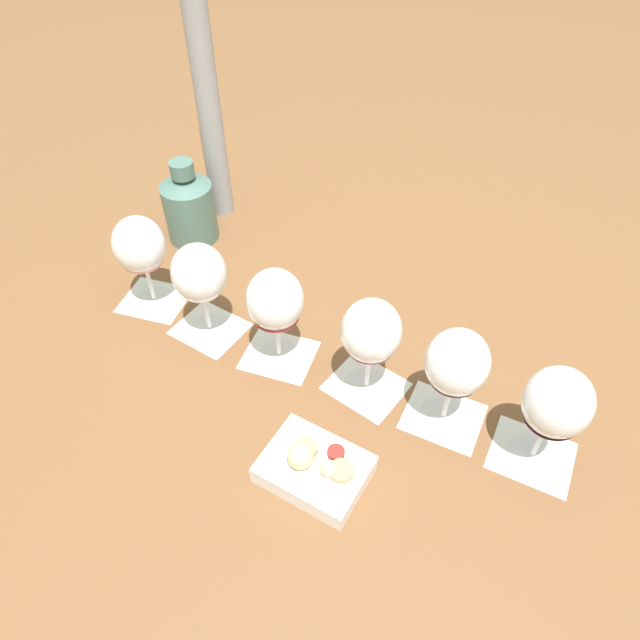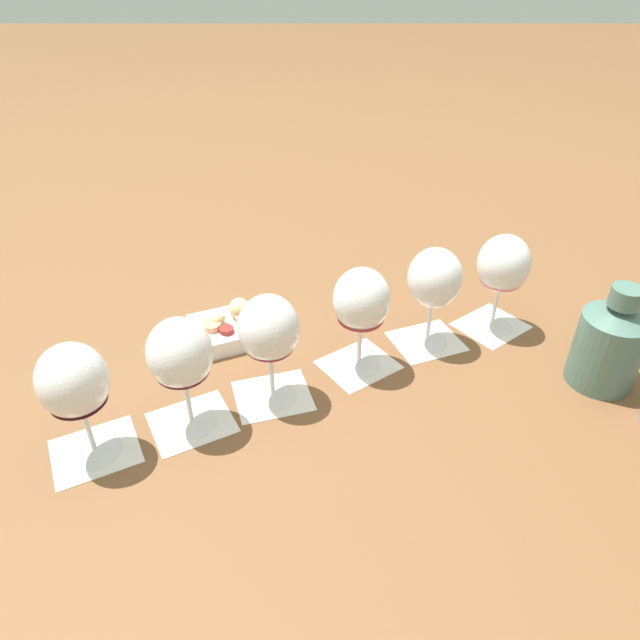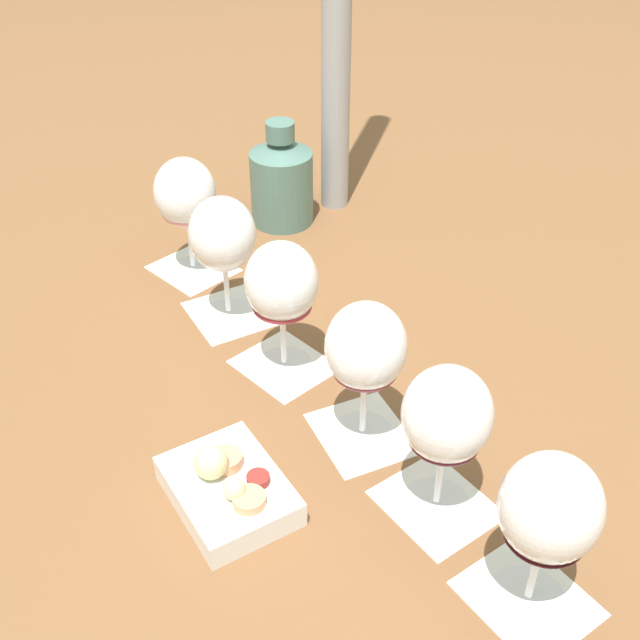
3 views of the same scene
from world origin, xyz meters
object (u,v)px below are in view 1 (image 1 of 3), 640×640
wine_glass_0 (140,249)px  snack_dish (314,467)px  wine_glass_5 (556,406)px  wine_glass_4 (456,366)px  wine_glass_3 (371,335)px  wine_glass_1 (200,277)px  wine_glass_2 (275,303)px  ceramic_vase (189,206)px

wine_glass_0 → snack_dish: (0.45, 0.03, -0.10)m
wine_glass_5 → wine_glass_4: bearing=-155.8°
wine_glass_3 → snack_dish: 0.20m
wine_glass_1 → wine_glass_5: same height
wine_glass_0 → wine_glass_3: 0.41m
wine_glass_4 → wine_glass_0: bearing=-153.8°
snack_dish → wine_glass_4: bearing=80.4°
wine_glass_2 → wine_glass_3: 0.15m
wine_glass_1 → wine_glass_5: (0.48, 0.24, 0.00)m
wine_glass_1 → wine_glass_2: bearing=27.7°
wine_glass_0 → wine_glass_4: (0.48, 0.24, 0.00)m
wine_glass_0 → snack_dish: wine_glass_0 is taller
wine_glass_0 → snack_dish: 0.46m
wine_glass_3 → wine_glass_4: (0.11, 0.06, 0.00)m
wine_glass_4 → wine_glass_5: bearing=24.2°
wine_glass_3 → ceramic_vase: bearing=-175.7°
wine_glass_1 → wine_glass_2: same height
wine_glass_0 → wine_glass_2: bearing=24.3°
wine_glass_0 → wine_glass_3: (0.37, 0.18, -0.00)m
wine_glass_4 → snack_dish: bearing=-99.6°
wine_glass_1 → wine_glass_4: 0.41m
wine_glass_2 → ceramic_vase: (-0.37, 0.04, -0.05)m
wine_glass_5 → snack_dish: size_ratio=1.02×
wine_glass_5 → ceramic_vase: size_ratio=1.04×
wine_glass_1 → wine_glass_2: 0.13m
wine_glass_2 → wine_glass_3: bearing=29.1°
wine_glass_5 → wine_glass_3: bearing=-154.6°
ceramic_vase → wine_glass_4: bearing=8.6°
wine_glass_0 → wine_glass_1: same height
wine_glass_1 → wine_glass_2: size_ratio=1.00×
wine_glass_1 → wine_glass_3: (0.25, 0.14, 0.00)m
ceramic_vase → snack_dish: ceramic_vase is taller
wine_glass_1 → snack_dish: size_ratio=1.02×
wine_glass_5 → ceramic_vase: wine_glass_5 is taller
wine_glass_0 → wine_glass_3: bearing=26.1°
wine_glass_2 → wine_glass_4: (0.24, 0.13, -0.00)m
wine_glass_0 → wine_glass_5: size_ratio=1.00×
wine_glass_1 → wine_glass_4: size_ratio=1.00×
wine_glass_3 → ceramic_vase: (-0.50, -0.04, -0.04)m
snack_dish → ceramic_vase: bearing=168.6°
wine_glass_0 → wine_glass_5: same height
wine_glass_4 → snack_dish: (-0.04, -0.21, -0.10)m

